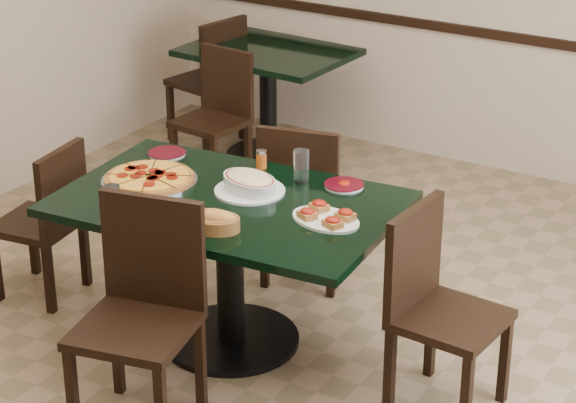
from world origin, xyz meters
The scene contains 20 objects.
floor centered at (0.00, 0.00, 0.00)m, with size 5.50×5.50×0.00m, color brown.
main_table centered at (-0.29, 0.01, 0.57)m, with size 1.60×1.10×0.75m.
back_table centered at (-1.42, 2.15, 0.52)m, with size 1.09×0.82×0.75m.
chair_far centered at (-0.30, 0.70, 0.50)m, with size 0.51×0.51×0.90m.
chair_near centered at (-0.26, -0.67, 0.55)m, with size 0.54×0.54×0.98m.
chair_right centered at (0.73, 0.05, 0.51)m, with size 0.45×0.45×0.91m.
chair_left centered at (-1.33, -0.07, 0.46)m, with size 0.43×0.43×0.82m.
back_chair_near centered at (-1.49, 1.66, 0.47)m, with size 0.43×0.43×0.84m.
back_chair_left centered at (-1.89, 2.19, 0.50)m, with size 0.49×0.49×0.89m.
pepperoni_pizza centered at (-0.72, -0.01, 0.77)m, with size 0.45×0.45×0.04m.
lasagna_casserole centered at (-0.25, 0.13, 0.80)m, with size 0.34×0.33×0.09m.
bread_basket centered at (-0.16, -0.29, 0.79)m, with size 0.27×0.22×0.10m.
bruschetta_platter centered at (0.21, 0.04, 0.77)m, with size 0.37×0.29×0.05m.
side_plate_near centered at (-0.48, -0.36, 0.76)m, with size 0.20×0.20×0.02m.
side_plate_far_r centered at (0.09, 0.41, 0.76)m, with size 0.19×0.19×0.03m.
side_plate_far_l centered at (-0.86, 0.31, 0.76)m, with size 0.19×0.19×0.02m.
napkin_setting centered at (-0.39, -0.35, 0.75)m, with size 0.16×0.16×0.01m.
water_glass_a centered at (-0.11, 0.36, 0.83)m, with size 0.07×0.07×0.16m, color white.
water_glass_b centered at (-0.60, -0.43, 0.83)m, with size 0.07×0.07×0.16m, color white.
pepper_shaker centered at (-0.36, 0.41, 0.80)m, with size 0.05×0.05×0.09m.
Camera 1 is at (2.37, -3.84, 2.82)m, focal length 70.00 mm.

